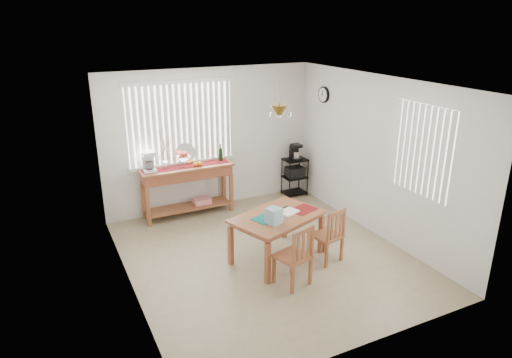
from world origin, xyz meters
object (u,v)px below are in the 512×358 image
sideboard (188,179)px  cart_items (295,152)px  chair_right (328,236)px  dining_table (277,220)px  wire_cart (295,173)px  chair_left (295,256)px

sideboard → cart_items: size_ratio=5.27×
sideboard → chair_right: 2.85m
sideboard → dining_table: size_ratio=1.09×
wire_cart → chair_right: (-0.93, -2.52, -0.04)m
chair_left → chair_right: chair_left is taller
dining_table → chair_left: size_ratio=1.73×
cart_items → dining_table: bearing=-126.2°
cart_items → chair_right: (-0.93, -2.53, -0.49)m
sideboard → chair_right: sideboard is taller
dining_table → chair_right: chair_right is taller
dining_table → chair_left: 0.77m
wire_cart → chair_right: chair_right is taller
cart_items → chair_right: bearing=-110.1°
sideboard → dining_table: bearing=-72.5°
dining_table → chair_right: 0.78m
dining_table → chair_left: bearing=-100.4°
wire_cart → chair_left: chair_left is taller
dining_table → chair_left: (-0.14, -0.74, -0.19)m
sideboard → cart_items: (2.23, 0.01, 0.21)m
sideboard → dining_table: (0.67, -2.12, -0.08)m
sideboard → chair_left: (0.53, -2.86, -0.27)m
chair_left → sideboard: bearing=100.5°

